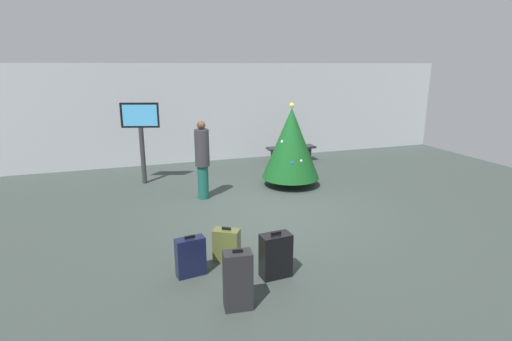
# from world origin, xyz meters

# --- Properties ---
(ground_plane) EXTENTS (16.00, 16.00, 0.00)m
(ground_plane) POSITION_xyz_m (0.00, 0.00, 0.00)
(ground_plane) COLOR #38423D
(back_wall) EXTENTS (16.00, 0.20, 3.00)m
(back_wall) POSITION_xyz_m (0.00, 4.91, 1.50)
(back_wall) COLOR #B7BCC1
(back_wall) RESTS_ON ground_plane
(holiday_tree) EXTENTS (1.43, 1.43, 2.07)m
(holiday_tree) POSITION_xyz_m (1.07, 1.55, 1.08)
(holiday_tree) COLOR #4C3319
(holiday_tree) RESTS_ON ground_plane
(flight_info_kiosk) EXTENTS (0.92, 0.35, 2.05)m
(flight_info_kiosk) POSITION_xyz_m (-2.40, 2.93, 1.45)
(flight_info_kiosk) COLOR #333338
(flight_info_kiosk) RESTS_ON ground_plane
(waiting_bench) EXTENTS (1.53, 0.44, 0.48)m
(waiting_bench) POSITION_xyz_m (2.10, 3.86, 0.36)
(waiting_bench) COLOR black
(waiting_bench) RESTS_ON ground_plane
(traveller_0) EXTENTS (0.39, 0.39, 1.77)m
(traveller_0) POSITION_xyz_m (-1.20, 1.25, 0.94)
(traveller_0) COLOR #19594C
(traveller_0) RESTS_ON ground_plane
(suitcase_0) EXTENTS (0.44, 0.24, 0.62)m
(suitcase_0) POSITION_xyz_m (-2.06, -2.06, 0.29)
(suitcase_0) COLOR #141938
(suitcase_0) RESTS_ON ground_plane
(suitcase_1) EXTENTS (0.45, 0.39, 0.55)m
(suitcase_1) POSITION_xyz_m (-1.45, -1.80, 0.26)
(suitcase_1) COLOR #59602D
(suitcase_1) RESTS_ON ground_plane
(suitcase_2) EXTENTS (0.45, 0.28, 0.69)m
(suitcase_2) POSITION_xyz_m (-0.91, -2.48, 0.32)
(suitcase_2) COLOR black
(suitcase_2) RESTS_ON ground_plane
(suitcase_3) EXTENTS (0.37, 0.26, 0.80)m
(suitcase_3) POSITION_xyz_m (-1.63, -3.05, 0.38)
(suitcase_3) COLOR #232326
(suitcase_3) RESTS_ON ground_plane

